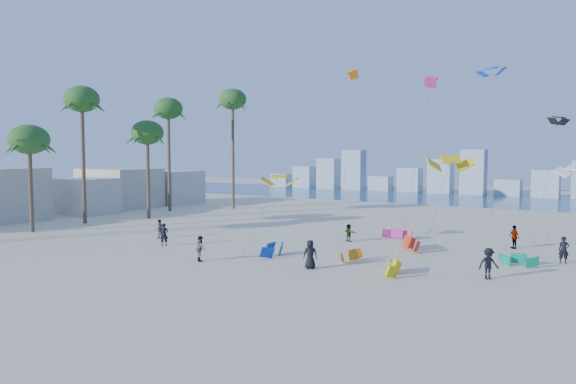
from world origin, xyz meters
The scene contains 10 objects.
ground centered at (0.00, 0.00, 0.00)m, with size 220.00×220.00×0.00m, color beige.
ocean centered at (0.00, 72.00, 0.01)m, with size 220.00×220.00×0.00m, color navy.
kitesurfer_near centered at (-5.77, 10.62, 0.93)m, with size 0.68×0.45×1.87m, color black.
kitesurfer_mid centered at (1.06, 7.60, 0.90)m, with size 0.87×0.68×1.79m, color gray.
kitesurfers_far centered at (11.58, 16.31, 0.91)m, with size 32.74×16.49×1.92m.
grounded_kites centered at (11.26, 16.42, 0.45)m, with size 18.13×15.94×1.02m.
flying_kites centered at (16.14, 24.12, 11.60)m, with size 26.38×25.51×17.24m.
palm_row centered at (-22.57, 16.21, 11.64)m, with size 8.99×44.80×16.52m.
beachfront_buildings centered at (-33.69, 20.82, 2.67)m, with size 11.50×43.00×6.00m.
distant_skyline centered at (-1.19, 82.00, 3.09)m, with size 85.00×3.00×8.40m.
Camera 1 is at (26.73, -20.27, 7.63)m, focal length 33.12 mm.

